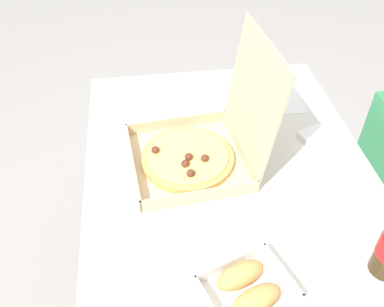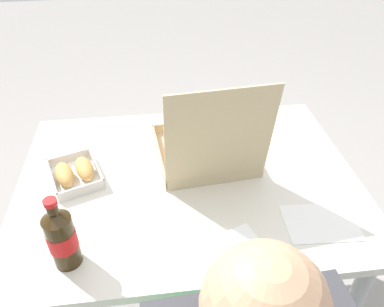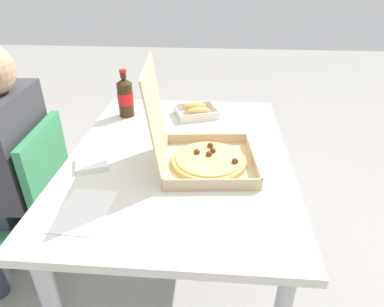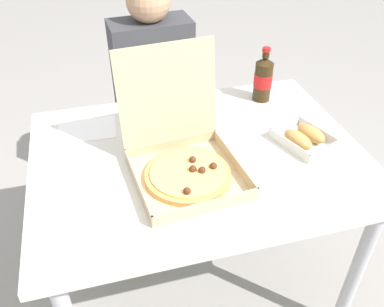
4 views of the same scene
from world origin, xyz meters
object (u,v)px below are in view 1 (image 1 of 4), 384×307
object	(u,v)px
pizza_box_open	(199,147)
bread_side_box	(248,289)
paper_menu	(279,96)
napkin_pile	(321,139)

from	to	relation	value
pizza_box_open	bread_side_box	world-z (taller)	pizza_box_open
bread_side_box	paper_menu	bearing A→B (deg)	158.50
napkin_pile	paper_menu	bearing A→B (deg)	-166.35
pizza_box_open	bread_side_box	xyz separation A→B (m)	(0.44, 0.04, -0.03)
pizza_box_open	napkin_pile	size ratio (longest dim) A/B	3.67
paper_menu	napkin_pile	world-z (taller)	napkin_pile
pizza_box_open	bread_side_box	size ratio (longest dim) A/B	1.76
bread_side_box	napkin_pile	distance (m)	0.59
bread_side_box	napkin_pile	size ratio (longest dim) A/B	2.08
pizza_box_open	bread_side_box	distance (m)	0.45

